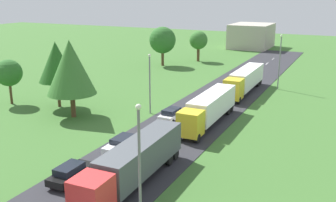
% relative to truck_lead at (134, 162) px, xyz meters
% --- Properties ---
extents(road, '(10.00, 140.00, 0.06)m').
position_rel_truck_lead_xyz_m(road, '(-2.31, 12.15, -2.03)').
color(road, '#2B2B30').
rests_on(road, ground).
extents(lane_marking_centre, '(0.16, 121.38, 0.01)m').
position_rel_truck_lead_xyz_m(lane_marking_centre, '(-2.31, 10.25, -1.99)').
color(lane_marking_centre, white).
rests_on(lane_marking_centre, road).
extents(truck_lead, '(2.73, 14.07, 3.43)m').
position_rel_truck_lead_xyz_m(truck_lead, '(0.00, 0.00, 0.00)').
color(truck_lead, red).
rests_on(truck_lead, road).
extents(truck_second, '(2.57, 13.72, 3.49)m').
position_rel_truck_lead_xyz_m(truck_second, '(0.19, 17.27, 0.02)').
color(truck_second, yellow).
rests_on(truck_second, road).
extents(truck_third, '(2.57, 14.89, 3.54)m').
position_rel_truck_lead_xyz_m(truck_third, '(-0.02, 34.08, 0.06)').
color(truck_third, yellow).
rests_on(truck_third, road).
extents(car_second, '(1.89, 4.50, 1.51)m').
position_rel_truck_lead_xyz_m(car_second, '(-5.04, -1.85, -1.21)').
color(car_second, black).
rests_on(car_second, road).
extents(car_third, '(1.82, 4.55, 1.45)m').
position_rel_truck_lead_xyz_m(car_third, '(-4.72, 5.56, -1.23)').
color(car_third, white).
rests_on(car_third, road).
extents(car_fourth, '(2.03, 4.46, 1.50)m').
position_rel_truck_lead_xyz_m(car_fourth, '(-4.39, 16.60, -1.22)').
color(car_fourth, white).
rests_on(car_fourth, road).
extents(lamppost_lead, '(0.36, 0.36, 9.07)m').
position_rel_truck_lead_xyz_m(lamppost_lead, '(4.13, -6.19, 2.96)').
color(lamppost_lead, slate).
rests_on(lamppost_lead, ground).
extents(lamppost_second, '(0.36, 0.36, 7.83)m').
position_rel_truck_lead_xyz_m(lamppost_second, '(-8.23, 18.06, 2.33)').
color(lamppost_second, slate).
rests_on(lamppost_second, ground).
extents(lamppost_third, '(0.36, 0.36, 8.85)m').
position_rel_truck_lead_xyz_m(lamppost_third, '(4.26, 38.78, 2.85)').
color(lamppost_third, slate).
rests_on(lamppost_third, ground).
extents(tree_oak, '(6.13, 6.13, 9.78)m').
position_rel_truck_lead_xyz_m(tree_oak, '(-16.29, 12.49, 4.33)').
color(tree_oak, '#513823').
rests_on(tree_oak, ground).
extents(tree_birch, '(3.75, 3.75, 6.35)m').
position_rel_truck_lead_xyz_m(tree_birch, '(-28.12, 13.52, 2.40)').
color(tree_birch, '#513823').
rests_on(tree_birch, ground).
extents(tree_maple, '(4.12, 4.12, 6.86)m').
position_rel_truck_lead_xyz_m(tree_maple, '(-17.25, 57.96, 2.68)').
color(tree_maple, '#513823').
rests_on(tree_maple, ground).
extents(tree_pine, '(5.60, 5.60, 8.27)m').
position_rel_truck_lead_xyz_m(tree_pine, '(-22.12, 49.55, 3.38)').
color(tree_pine, '#513823').
rests_on(tree_pine, ground).
extents(tree_elm, '(4.93, 4.93, 9.01)m').
position_rel_truck_lead_xyz_m(tree_elm, '(-21.00, 15.30, 4.22)').
color(tree_elm, '#513823').
rests_on(tree_elm, ground).
extents(distant_building, '(10.50, 13.54, 6.62)m').
position_rel_truck_lead_xyz_m(distant_building, '(-12.03, 85.32, 1.25)').
color(distant_building, '#B2A899').
rests_on(distant_building, ground).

